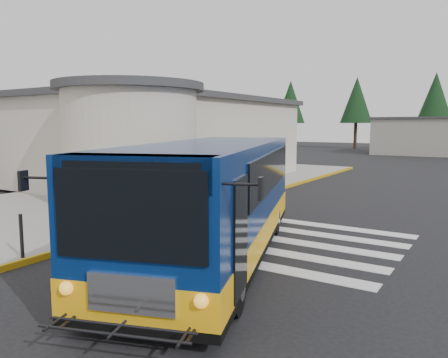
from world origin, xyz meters
The scene contains 9 objects.
ground centered at (0.00, 0.00, 0.00)m, with size 140.00×140.00×0.00m, color black.
sidewalk centered at (-9.00, 4.00, 0.07)m, with size 10.00×34.00×0.15m, color gray.
curb_strip centered at (-4.05, 4.00, 0.08)m, with size 0.12×34.00×0.16m, color #C79512.
station_building centered at (-10.84, 6.91, 2.57)m, with size 12.70×18.70×4.80m.
crosswalk centered at (-0.50, -0.80, 0.01)m, with size 8.00×5.35×0.01m.
transit_bus centered at (-0.54, -3.29, 1.39)m, with size 6.13×10.55×2.91m.
pedestrian_a centered at (-5.43, -1.67, 1.06)m, with size 0.66×0.43×1.82m, color black.
pedestrian_b centered at (-7.06, -1.34, 0.91)m, with size 0.74×0.58×1.52m, color black.
bollard centered at (-4.20, -6.14, 0.69)m, with size 0.09×0.09×1.07m, color black.
Camera 1 is at (5.40, -12.19, 3.34)m, focal length 35.00 mm.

